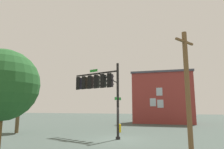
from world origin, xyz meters
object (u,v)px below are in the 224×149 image
fire_hydrant (120,128)px  brick_building (163,97)px  tree_near (3,85)px  tree_mid (20,92)px  signal_pole_assembly (98,85)px  utility_pole (187,87)px

fire_hydrant → brick_building: (-4.01, -13.35, 3.66)m
tree_near → brick_building: 26.80m
fire_hydrant → tree_mid: size_ratio=0.15×
signal_pole_assembly → tree_mid: (8.61, -0.37, -0.41)m
tree_near → utility_pole: bearing=-150.0°
signal_pole_assembly → brick_building: brick_building is taller
utility_pole → fire_hydrant: (5.93, -7.72, -3.24)m
utility_pole → tree_near: size_ratio=1.35×
brick_building → tree_near: bearing=75.8°
fire_hydrant → brick_building: 14.42m
fire_hydrant → utility_pole: bearing=127.6°
tree_near → fire_hydrant: bearing=-101.5°
utility_pole → tree_mid: bearing=-16.1°
signal_pole_assembly → fire_hydrant: size_ratio=7.39×
utility_pole → tree_mid: utility_pole is taller
utility_pole → tree_near: (8.51, 4.90, -0.12)m
signal_pole_assembly → tree_mid: size_ratio=1.11×
fire_hydrant → signal_pole_assembly: bearing=73.0°
signal_pole_assembly → fire_hydrant: signal_pole_assembly is taller
tree_near → tree_mid: tree_mid is taller
signal_pole_assembly → brick_building: size_ratio=0.65×
brick_building → fire_hydrant: bearing=73.3°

